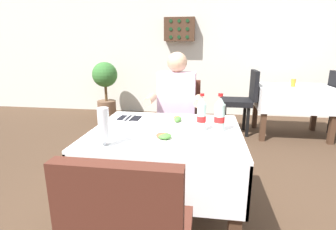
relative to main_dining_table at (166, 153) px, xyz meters
name	(u,v)px	position (x,y,z in m)	size (l,w,h in m)	color
back_wall	(195,34)	(0.04, 3.47, 0.97)	(11.00, 0.12, 3.08)	silver
main_dining_table	(166,153)	(0.00, 0.00, 0.00)	(1.02, 0.91, 0.75)	white
chair_far_diner_seat	(178,122)	(0.00, 0.85, -0.02)	(0.44, 0.50, 0.97)	#4C2319
seated_diner_far	(176,110)	(-0.01, 0.74, 0.14)	(0.50, 0.46, 1.26)	#282D42
plate_near_camera	(162,139)	(0.01, -0.22, 0.19)	(0.24, 0.24, 0.05)	white
plate_far_diner	(179,120)	(0.07, 0.22, 0.19)	(0.23, 0.23, 0.05)	white
beer_glass_left	(104,127)	(-0.30, -0.35, 0.29)	(0.07, 0.07, 0.23)	white
cola_bottle_primary	(202,115)	(0.24, 0.02, 0.29)	(0.06, 0.06, 0.26)	silver
cola_bottle_secondary	(220,115)	(0.36, 0.03, 0.29)	(0.07, 0.07, 0.26)	silver
napkin_cutlery_set	(130,118)	(-0.33, 0.25, 0.18)	(0.17, 0.19, 0.01)	black
background_dining_table	(293,99)	(1.54, 2.28, -0.01)	(1.03, 0.75, 0.75)	white
background_chair_left	(242,98)	(0.82, 2.28, -0.02)	(0.50, 0.44, 0.97)	black
background_table_tumbler	(293,83)	(1.50, 2.22, 0.23)	(0.06, 0.06, 0.11)	#C68928
potted_plant_corner	(105,84)	(-1.60, 2.93, 0.05)	(0.46, 0.46, 1.03)	brown
wall_bottle_rack	(180,29)	(-0.25, 3.31, 1.04)	(0.56, 0.21, 0.42)	#472D1E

